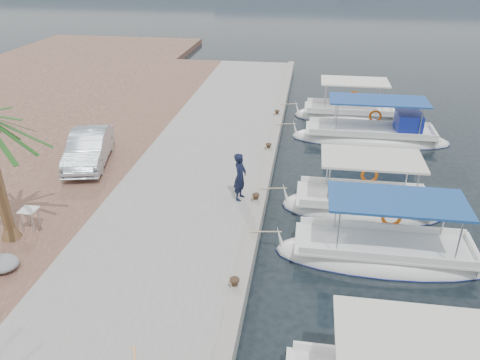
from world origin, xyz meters
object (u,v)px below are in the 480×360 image
Objects in this scene: fishing_caique_e at (348,116)px; fisherman at (240,177)px; parked_car at (89,148)px; fishing_caique_d at (372,138)px; fishing_caique_b at (382,256)px; fishing_caique_c at (361,208)px.

fishing_caique_e is 3.41× the size of fisherman.
fisherman reaches higher than parked_car.
fishing_caique_d is 9.92m from fisherman.
fishing_caique_b reaches higher than parked_car.
fishing_caique_d is 1.87× the size of parked_car.
fishing_caique_b is 1.60× the size of parked_car.
fishing_caique_e is (0.11, 10.89, -0.00)m from fishing_caique_c.
fisherman reaches higher than fishing_caique_c.
fisherman reaches higher than fishing_caique_b.
fishing_caique_b and fishing_caique_c have the same top height.
fisherman is at bearing -112.23° from fishing_caique_e.
parked_car is at bearing -155.40° from fishing_caique_d.
fishing_caique_d is 4.36× the size of fisherman.
fishing_caique_c is at bearing -20.99° from parked_car.
fishing_caique_b and fishing_caique_e have the same top height.
fishing_caique_b is at bearing -34.52° from parked_car.
fishing_caique_b is 0.86× the size of fishing_caique_d.
fisherman is (-4.71, -11.53, 1.30)m from fishing_caique_e.
fishing_caique_e is 1.46× the size of parked_car.
fishing_caique_d is 1.28× the size of fishing_caique_e.
fishing_caique_e is at bearing 89.41° from fishing_caique_c.
fishing_caique_e is 14.99m from parked_car.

